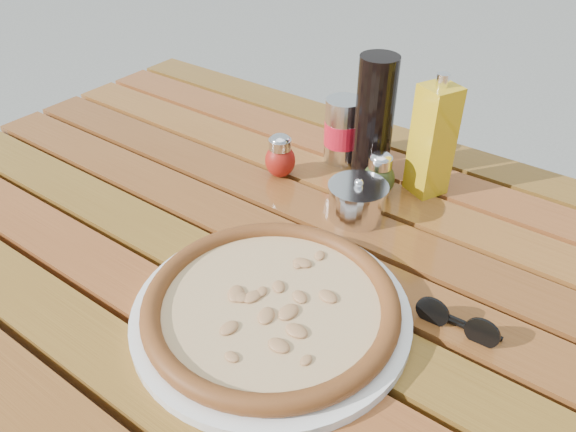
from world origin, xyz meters
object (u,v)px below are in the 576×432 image
Objects in this scene: plate at (271,313)px; soda_can at (342,131)px; pepper_shaker at (280,156)px; pizza at (271,304)px; sunglasses at (457,322)px; parmesan_tin at (357,201)px; olive_oil_cruet at (433,140)px; oregano_shaker at (379,175)px; table at (281,275)px; dark_bottle at (374,119)px.

soda_can reaches higher than plate.
pepper_shaker is 0.13m from soda_can.
pizza is (-0.00, 0.00, 0.02)m from plate.
parmesan_tin is at bearing 146.19° from sunglasses.
olive_oil_cruet reaches higher than pizza.
pizza is 0.34m from oregano_shaker.
pizza is (0.09, -0.14, 0.10)m from table.
dark_bottle is at bearing 36.24° from pepper_shaker.
table is 6.36× the size of dark_bottle.
pizza is 4.71× the size of pepper_shaker.
pizza is 0.40m from olive_oil_cruet.
dark_bottle is (-0.04, 0.05, 0.07)m from oregano_shaker.
sunglasses is (0.27, -0.26, -0.09)m from dark_bottle.
olive_oil_cruet is at bearing 65.07° from table.
olive_oil_cruet is (0.12, 0.26, 0.17)m from table.
olive_oil_cruet is (0.03, 0.40, 0.07)m from pizza.
plate is at bearing -94.23° from olive_oil_cruet.
oregano_shaker is at bearing 15.76° from pepper_shaker.
soda_can is (0.06, 0.11, 0.02)m from pepper_shaker.
parmesan_tin is (-0.03, 0.26, 0.02)m from plate.
plate is 1.71× the size of olive_oil_cruet.
pepper_shaker is at bearing 170.57° from parmesan_tin.
parmesan_tin is at bearing -50.46° from soda_can.
pepper_shaker is 0.44m from sunglasses.
oregano_shaker is at bearing 134.61° from sunglasses.
sunglasses is (0.17, -0.28, -0.08)m from olive_oil_cruet.
olive_oil_cruet is at bearing 119.53° from sunglasses.
plate is 0.41m from olive_oil_cruet.
pepper_shaker is 0.75× the size of sunglasses.
sunglasses is (0.20, 0.12, -0.01)m from pizza.
plate is 4.39× the size of pepper_shaker.
dark_bottle is 0.15m from parmesan_tin.
olive_oil_cruet reaches higher than table.
dark_bottle reaches higher than soda_can.
pepper_shaker is 1.00× the size of oregano_shaker.
oregano_shaker is (0.06, 0.20, 0.11)m from table.
table is 0.30m from soda_can.
soda_can is at bearing 178.48° from olive_oil_cruet.
table is at bearing -114.93° from olive_oil_cruet.
plate is 0.34m from oregano_shaker.
pepper_shaker is (-0.20, 0.29, 0.02)m from pizza.
plate is 4.39× the size of oregano_shaker.
pizza is at bearing -70.24° from soda_can.
plate is 3.00× the size of soda_can.
dark_bottle reaches higher than olive_oil_cruet.
olive_oil_cruet reaches higher than soda_can.
table is 0.19m from pizza.
dark_bottle reaches higher than oregano_shaker.
dark_bottle is (0.02, 0.24, 0.19)m from table.
pepper_shaker is at bearing 125.04° from pizza.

